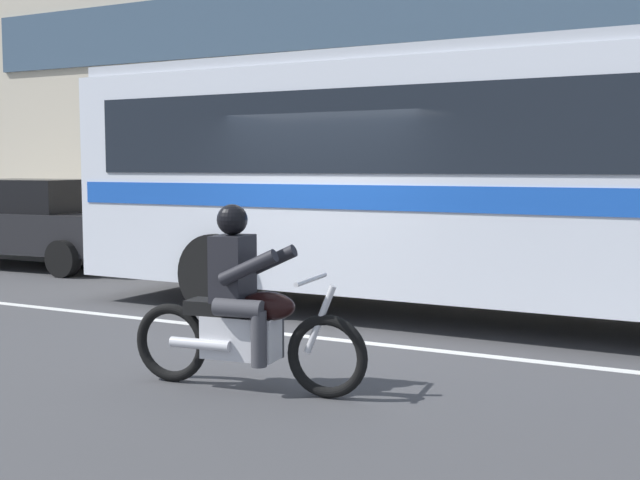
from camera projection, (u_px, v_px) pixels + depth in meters
name	position (u px, v px, depth m)	size (l,w,h in m)	color
ground_plane	(319.00, 326.00, 9.51)	(60.00, 60.00, 0.00)	#3D3D3F
sidewalk_curb	(453.00, 270.00, 14.02)	(28.00, 3.80, 0.15)	#B7B2A8
lane_center_stripe	(295.00, 335.00, 8.98)	(26.60, 0.14, 0.01)	silver
transit_bus	(533.00, 166.00, 9.39)	(11.81, 2.83, 3.22)	silver
motorcycle_with_rider	(244.00, 313.00, 6.75)	(2.14, 0.66, 1.56)	black
parked_sedan_curbside	(36.00, 222.00, 15.03)	(4.68, 2.03, 1.64)	black
fire_hydrant	(227.00, 239.00, 15.22)	(0.22, 0.30, 0.75)	gold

